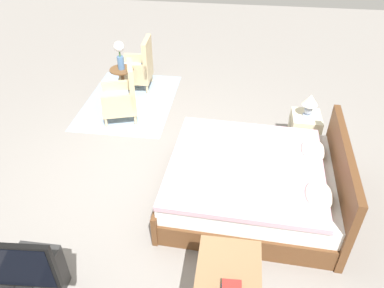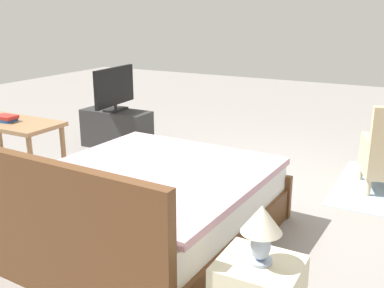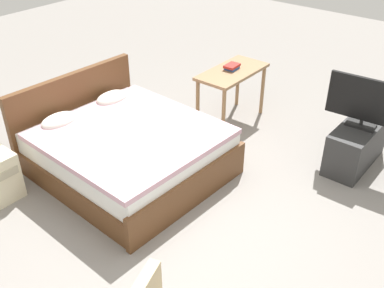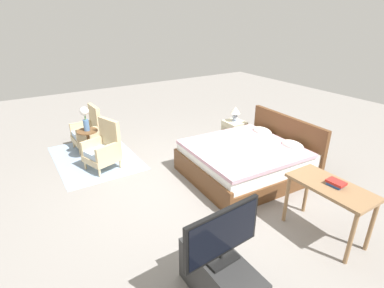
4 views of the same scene
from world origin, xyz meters
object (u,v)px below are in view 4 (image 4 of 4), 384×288
at_px(tv_stand, 220,279).
at_px(tv_flatscreen, 223,235).
at_px(armchair_by_window_right, 104,149).
at_px(armchair_by_window_left, 89,132).
at_px(flower_vase, 85,116).
at_px(table_lamp, 235,112).
at_px(side_table, 89,141).
at_px(bed, 248,160).
at_px(book_stack, 336,183).
at_px(nightstand, 234,133).
at_px(vanity_desk, 330,193).

height_order(tv_stand, tv_flatscreen, tv_flatscreen).
height_order(armchair_by_window_right, tv_stand, armchair_by_window_right).
bearing_deg(armchair_by_window_left, tv_flatscreen, 1.23).
relative_size(flower_vase, table_lamp, 1.45).
bearing_deg(side_table, armchair_by_window_left, 165.71).
relative_size(bed, side_table, 3.37).
xyz_separation_m(table_lamp, book_stack, (3.02, -0.92, 0.04)).
relative_size(tv_stand, tv_flatscreen, 1.11).
relative_size(armchair_by_window_right, table_lamp, 2.79).
distance_m(armchair_by_window_right, flower_vase, 0.76).
height_order(bed, book_stack, bed).
height_order(side_table, tv_stand, side_table).
xyz_separation_m(nightstand, table_lamp, (0.00, 0.00, 0.48)).
bearing_deg(tv_flatscreen, armchair_by_window_right, -178.34).
bearing_deg(nightstand, tv_stand, -41.55).
height_order(tv_flatscreen, book_stack, tv_flatscreen).
distance_m(bed, flower_vase, 3.18).
bearing_deg(bed, side_table, -134.17).
relative_size(tv_stand, book_stack, 4.38).
bearing_deg(flower_vase, bed, 45.83).
height_order(tv_stand, book_stack, book_stack).
distance_m(armchair_by_window_left, tv_flatscreen, 4.56).
height_order(bed, side_table, bed).
relative_size(flower_vase, tv_stand, 0.50).
xyz_separation_m(flower_vase, tv_stand, (3.99, 0.24, -0.65)).
bearing_deg(nightstand, side_table, -107.75).
bearing_deg(armchair_by_window_right, bed, 51.92).
distance_m(armchair_by_window_left, nightstand, 3.17).
height_order(flower_vase, nightstand, flower_vase).
distance_m(tv_flatscreen, book_stack, 1.78).
bearing_deg(armchair_by_window_right, tv_stand, 1.66).
height_order(nightstand, tv_stand, nightstand).
distance_m(armchair_by_window_right, tv_flatscreen, 3.49).
xyz_separation_m(armchair_by_window_left, side_table, (0.55, -0.14, 0.00)).
distance_m(tv_stand, book_stack, 1.86).
height_order(tv_flatscreen, vanity_desk, tv_flatscreen).
xyz_separation_m(flower_vase, vanity_desk, (3.93, 1.99, -0.27)).
bearing_deg(tv_stand, flower_vase, -176.60).
distance_m(tv_stand, vanity_desk, 1.80).
height_order(table_lamp, book_stack, table_lamp).
bearing_deg(side_table, tv_flatscreen, 3.40).
distance_m(flower_vase, table_lamp, 3.09).
xyz_separation_m(armchair_by_window_left, tv_stand, (4.54, 0.10, -0.12)).
bearing_deg(book_stack, table_lamp, 163.09).
xyz_separation_m(bed, vanity_desk, (1.76, -0.25, 0.34)).
bearing_deg(tv_flatscreen, nightstand, 138.47).
height_order(bed, armchair_by_window_right, bed).
relative_size(nightstand, book_stack, 2.43).
bearing_deg(side_table, armchair_by_window_right, 14.56).
height_order(bed, tv_flatscreen, tv_flatscreen).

